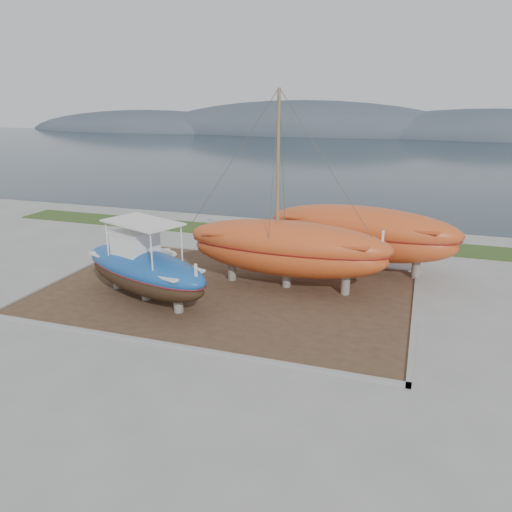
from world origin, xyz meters
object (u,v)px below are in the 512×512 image
(blue_caique, at_px, (144,261))
(orange_bare_hull, at_px, (361,239))
(orange_sailboat, at_px, (288,193))
(white_dinghy, at_px, (138,260))

(blue_caique, bearing_deg, orange_bare_hull, 61.63)
(blue_caique, bearing_deg, orange_sailboat, 53.85)
(white_dinghy, height_order, orange_sailboat, orange_sailboat)
(white_dinghy, bearing_deg, orange_bare_hull, 0.27)
(white_dinghy, height_order, orange_bare_hull, orange_bare_hull)
(white_dinghy, bearing_deg, blue_caique, -73.49)
(orange_sailboat, xyz_separation_m, orange_bare_hull, (3.19, 3.96, -3.12))
(blue_caique, distance_m, orange_bare_hull, 12.01)
(blue_caique, xyz_separation_m, orange_sailboat, (5.97, 3.80, 2.94))
(blue_caique, bearing_deg, white_dinghy, 147.85)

